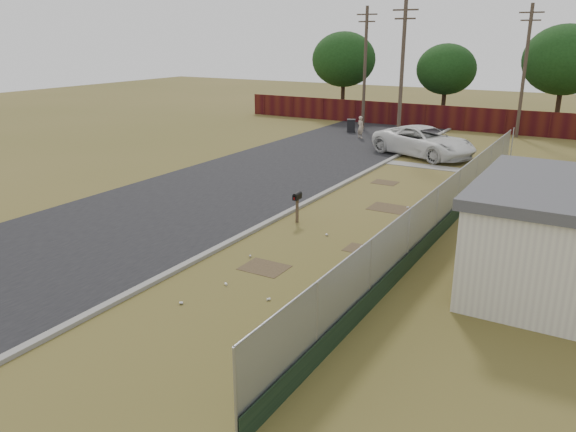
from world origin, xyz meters
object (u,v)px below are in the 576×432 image
Objects in this scene: mailbox at (297,199)px; pedestrian at (361,127)px; pickup_truck at (424,142)px; trash_bin at (351,126)px; fire_hydrant at (308,336)px.

mailbox is 19.36m from pedestrian.
pedestrian is (-5.74, 3.82, -0.11)m from pickup_truck.
mailbox reaches higher than trash_bin.
pickup_truck is at bearing -38.56° from trash_bin.
pickup_truck reaches higher than pedestrian.
pedestrian is 1.61× the size of trash_bin.
mailbox is at bearing -71.29° from trash_bin.
pickup_truck is 6.62× the size of trash_bin.
pedestrian is at bearing 106.08° from mailbox.
pickup_truck is (-4.38, 22.74, 0.53)m from fire_hydrant.
pickup_truck is at bearing 100.91° from fire_hydrant.
fire_hydrant is at bearing -59.10° from mailbox.
trash_bin is (-11.76, 28.63, 0.14)m from fire_hydrant.
fire_hydrant is 30.95m from trash_bin.
trash_bin is at bearing 73.88° from pickup_truck.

